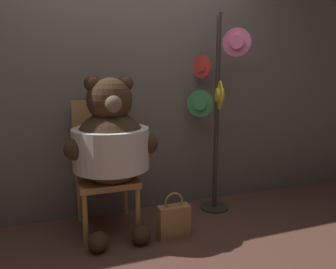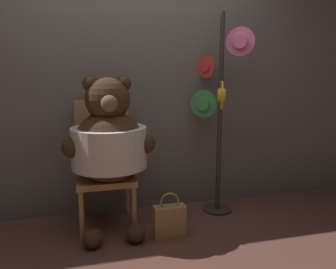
{
  "view_description": "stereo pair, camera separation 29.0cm",
  "coord_description": "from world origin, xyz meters",
  "px_view_note": "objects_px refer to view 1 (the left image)",
  "views": [
    {
      "loc": [
        -0.7,
        -2.31,
        1.33
      ],
      "look_at": [
        0.28,
        0.37,
        0.8
      ],
      "focal_mm": 35.0,
      "sensor_mm": 36.0,
      "label": 1
    },
    {
      "loc": [
        -0.42,
        -2.4,
        1.33
      ],
      "look_at": [
        0.28,
        0.37,
        0.8
      ],
      "focal_mm": 35.0,
      "sensor_mm": 36.0,
      "label": 2
    }
  ],
  "objects_px": {
    "teddy_bear": "(111,144)",
    "handbag_on_ground": "(174,220)",
    "chair": "(104,163)",
    "hat_display_rack": "(216,108)"
  },
  "relations": [
    {
      "from": "teddy_bear",
      "to": "handbag_on_ground",
      "type": "xyz_separation_m",
      "value": [
        0.45,
        -0.25,
        -0.63
      ]
    },
    {
      "from": "hat_display_rack",
      "to": "handbag_on_ground",
      "type": "relative_size",
      "value": 4.85
    },
    {
      "from": "teddy_bear",
      "to": "hat_display_rack",
      "type": "relative_size",
      "value": 0.7
    },
    {
      "from": "hat_display_rack",
      "to": "chair",
      "type": "bearing_deg",
      "value": 178.29
    },
    {
      "from": "teddy_bear",
      "to": "hat_display_rack",
      "type": "distance_m",
      "value": 1.07
    },
    {
      "from": "chair",
      "to": "hat_display_rack",
      "type": "height_order",
      "value": "hat_display_rack"
    },
    {
      "from": "chair",
      "to": "handbag_on_ground",
      "type": "xyz_separation_m",
      "value": [
        0.49,
        -0.44,
        -0.42
      ]
    },
    {
      "from": "hat_display_rack",
      "to": "handbag_on_ground",
      "type": "distance_m",
      "value": 1.12
    },
    {
      "from": "hat_display_rack",
      "to": "handbag_on_ground",
      "type": "height_order",
      "value": "hat_display_rack"
    },
    {
      "from": "handbag_on_ground",
      "to": "chair",
      "type": "bearing_deg",
      "value": 137.83
    }
  ]
}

